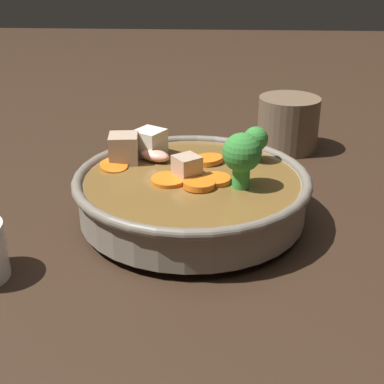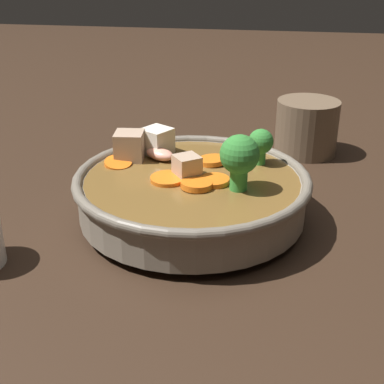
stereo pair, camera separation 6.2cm
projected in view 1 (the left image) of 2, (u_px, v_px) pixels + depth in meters
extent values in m
plane|color=black|center=(192.00, 220.00, 0.64)|extent=(3.00, 3.00, 0.00)
cylinder|color=slate|center=(192.00, 216.00, 0.63)|extent=(0.14, 0.14, 0.01)
cylinder|color=slate|center=(192.00, 195.00, 0.62)|extent=(0.26, 0.26, 0.04)
torus|color=#685F52|center=(192.00, 178.00, 0.61)|extent=(0.27, 0.27, 0.01)
cylinder|color=brown|center=(192.00, 188.00, 0.62)|extent=(0.25, 0.25, 0.02)
cylinder|color=orange|center=(114.00, 166.00, 0.64)|extent=(0.05, 0.05, 0.01)
cylinder|color=orange|center=(215.00, 180.00, 0.60)|extent=(0.05, 0.05, 0.01)
cylinder|color=orange|center=(168.00, 180.00, 0.60)|extent=(0.04, 0.04, 0.01)
cylinder|color=orange|center=(208.00, 160.00, 0.66)|extent=(0.05, 0.05, 0.01)
cylinder|color=orange|center=(199.00, 184.00, 0.59)|extent=(0.05, 0.05, 0.01)
cylinder|color=green|center=(255.00, 154.00, 0.66)|extent=(0.01, 0.01, 0.02)
sphere|color=#2D752D|center=(256.00, 139.00, 0.65)|extent=(0.03, 0.03, 0.03)
cylinder|color=green|center=(241.00, 176.00, 0.58)|extent=(0.02, 0.02, 0.03)
sphere|color=#2D752D|center=(242.00, 152.00, 0.57)|extent=(0.04, 0.04, 0.04)
cube|color=tan|center=(187.00, 168.00, 0.61)|extent=(0.04, 0.04, 0.03)
cube|color=tan|center=(124.00, 148.00, 0.65)|extent=(0.04, 0.04, 0.03)
cube|color=silver|center=(150.00, 142.00, 0.67)|extent=(0.05, 0.05, 0.03)
ellipsoid|color=#EA9E84|center=(155.00, 155.00, 0.66)|extent=(0.04, 0.05, 0.01)
cylinder|color=brown|center=(288.00, 124.00, 0.84)|extent=(0.09, 0.09, 0.08)
torus|color=brown|center=(285.00, 112.00, 0.88)|extent=(0.05, 0.01, 0.05)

